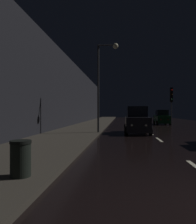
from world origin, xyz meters
The scene contains 10 objects.
ground centered at (0.00, 24.50, -0.01)m, with size 25.23×84.00×0.02m, color black.
sidewalk_left centered at (-6.42, 24.50, 0.07)m, with size 4.40×84.00×0.15m, color #38332B.
building_facade_left centered at (-9.02, 21.00, 4.12)m, with size 0.80×63.00×8.24m, color black.
lane_centerline centered at (0.00, 15.26, 0.01)m, with size 0.16×30.01×0.01m.
traffic_light_far_right centered at (4.12, 25.16, 3.66)m, with size 0.32×0.47×5.02m.
streetlamp_overhead centered at (-3.86, 13.26, 4.85)m, with size 1.70×0.44×7.34m.
trash_bin_curbside centered at (-5.04, 1.11, 0.62)m, with size 0.55×0.55×0.93m.
car_approaching_headlights centered at (-1.14, 14.32, 1.04)m, with size 2.08×4.51×2.27m.
car_parked_right_far centered at (3.32, 27.60, 0.96)m, with size 1.92×4.15×2.09m.
car_distant_taillights centered at (1.40, 40.49, 0.90)m, with size 1.80×3.89×1.96m.
Camera 1 is at (-2.45, -4.22, 1.82)m, focal length 34.74 mm.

